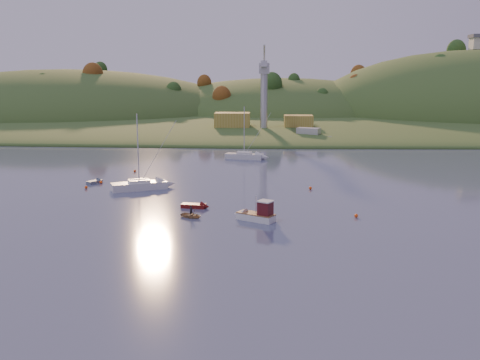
{
  "coord_description": "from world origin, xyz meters",
  "views": [
    {
      "loc": [
        2.5,
        -46.94,
        18.15
      ],
      "look_at": [
        -1.24,
        31.83,
        3.0
      ],
      "focal_mm": 40.0,
      "sensor_mm": 36.0,
      "label": 1
    }
  ],
  "objects_px": {
    "sailboat_far": "(244,155)",
    "canoe": "(191,215)",
    "sailboat_near": "(139,185)",
    "red_tender": "(199,206)",
    "grey_dinghy": "(97,181)",
    "fishing_boat": "(253,214)"
  },
  "relations": [
    {
      "from": "sailboat_near",
      "to": "red_tender",
      "type": "xyz_separation_m",
      "value": [
        11.36,
        -12.17,
        -0.51
      ]
    },
    {
      "from": "sailboat_far",
      "to": "canoe",
      "type": "distance_m",
      "value": 52.31
    },
    {
      "from": "sailboat_near",
      "to": "grey_dinghy",
      "type": "height_order",
      "value": "sailboat_near"
    },
    {
      "from": "sailboat_far",
      "to": "grey_dinghy",
      "type": "distance_m",
      "value": 38.27
    },
    {
      "from": "canoe",
      "to": "sailboat_far",
      "type": "bearing_deg",
      "value": 20.83
    },
    {
      "from": "sailboat_near",
      "to": "sailboat_far",
      "type": "height_order",
      "value": "sailboat_near"
    },
    {
      "from": "sailboat_far",
      "to": "red_tender",
      "type": "xyz_separation_m",
      "value": [
        -4.55,
        -46.88,
        -0.47
      ]
    },
    {
      "from": "sailboat_near",
      "to": "canoe",
      "type": "distance_m",
      "value": 20.55
    },
    {
      "from": "red_tender",
      "to": "fishing_boat",
      "type": "bearing_deg",
      "value": -27.91
    },
    {
      "from": "red_tender",
      "to": "grey_dinghy",
      "type": "height_order",
      "value": "red_tender"
    },
    {
      "from": "canoe",
      "to": "grey_dinghy",
      "type": "bearing_deg",
      "value": 67.1
    },
    {
      "from": "canoe",
      "to": "red_tender",
      "type": "xyz_separation_m",
      "value": [
        0.38,
        5.2,
        -0.03
      ]
    },
    {
      "from": "sailboat_far",
      "to": "grey_dinghy",
      "type": "height_order",
      "value": "sailboat_far"
    },
    {
      "from": "sailboat_near",
      "to": "canoe",
      "type": "relative_size",
      "value": 4.11
    },
    {
      "from": "sailboat_far",
      "to": "canoe",
      "type": "xyz_separation_m",
      "value": [
        -4.93,
        -52.08,
        -0.44
      ]
    },
    {
      "from": "sailboat_far",
      "to": "grey_dinghy",
      "type": "xyz_separation_m",
      "value": [
        -24.69,
        -29.24,
        -0.51
      ]
    },
    {
      "from": "grey_dinghy",
      "to": "fishing_boat",
      "type": "bearing_deg",
      "value": -100.11
    },
    {
      "from": "fishing_boat",
      "to": "sailboat_far",
      "type": "xyz_separation_m",
      "value": [
        -3.3,
        53.03,
        -0.07
      ]
    },
    {
      "from": "sailboat_far",
      "to": "grey_dinghy",
      "type": "relative_size",
      "value": 3.48
    },
    {
      "from": "red_tender",
      "to": "sailboat_near",
      "type": "bearing_deg",
      "value": 143.13
    },
    {
      "from": "fishing_boat",
      "to": "canoe",
      "type": "bearing_deg",
      "value": 24.02
    },
    {
      "from": "canoe",
      "to": "grey_dinghy",
      "type": "height_order",
      "value": "grey_dinghy"
    }
  ]
}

